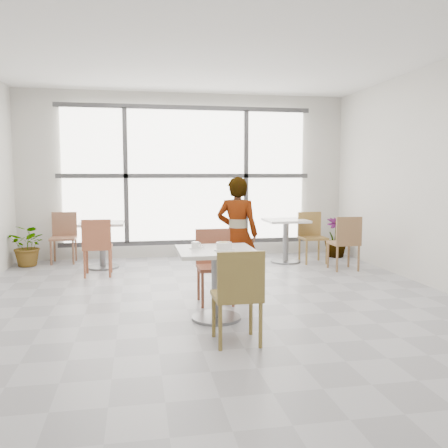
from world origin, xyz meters
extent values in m
plane|color=#9E9EA5|center=(0.00, 0.00, 0.00)|extent=(7.00, 7.00, 0.00)
plane|color=white|center=(0.00, 0.00, 3.00)|extent=(7.00, 7.00, 0.00)
plane|color=silver|center=(0.00, 3.50, 1.50)|extent=(6.00, 0.00, 6.00)
plane|color=silver|center=(0.00, -3.50, 1.50)|extent=(6.00, 0.00, 6.00)
cube|color=white|center=(0.00, 3.44, 1.50)|extent=(4.40, 0.04, 2.40)
cube|color=#3F3F42|center=(0.00, 3.41, 1.50)|extent=(4.60, 0.05, 0.08)
cube|color=#3F3F42|center=(-1.10, 3.41, 1.50)|extent=(0.08, 0.05, 2.40)
cube|color=#3F3F42|center=(1.10, 3.41, 1.50)|extent=(0.08, 0.05, 2.40)
cube|color=#3F3F42|center=(0.00, 3.41, 0.28)|extent=(4.60, 0.05, 0.08)
cube|color=#3F3F42|center=(0.00, 3.41, 2.72)|extent=(4.60, 0.05, 0.08)
cube|color=silver|center=(-0.11, -0.42, 0.73)|extent=(0.80, 0.80, 0.04)
cylinder|color=slate|center=(-0.11, -0.42, 0.35)|extent=(0.10, 0.10, 0.71)
cylinder|color=slate|center=(-0.11, -0.42, 0.01)|extent=(0.52, 0.52, 0.03)
cube|color=olive|center=(-0.04, -1.14, 0.43)|extent=(0.42, 0.42, 0.04)
cube|color=olive|center=(-0.04, -1.33, 0.66)|extent=(0.42, 0.04, 0.42)
cylinder|color=olive|center=(0.14, -0.96, 0.21)|extent=(0.04, 0.04, 0.41)
cylinder|color=olive|center=(0.14, -1.32, 0.21)|extent=(0.04, 0.04, 0.41)
cylinder|color=olive|center=(-0.22, -0.96, 0.21)|extent=(0.04, 0.04, 0.41)
cylinder|color=olive|center=(-0.22, -1.32, 0.21)|extent=(0.04, 0.04, 0.41)
cube|color=brown|center=(-0.01, 0.19, 0.43)|extent=(0.42, 0.42, 0.04)
cube|color=brown|center=(-0.01, 0.38, 0.66)|extent=(0.42, 0.04, 0.42)
cylinder|color=brown|center=(-0.19, 0.01, 0.21)|extent=(0.04, 0.04, 0.41)
cylinder|color=brown|center=(-0.19, 0.37, 0.21)|extent=(0.04, 0.04, 0.41)
cylinder|color=brown|center=(0.17, 0.01, 0.21)|extent=(0.04, 0.04, 0.41)
cylinder|color=brown|center=(0.17, 0.37, 0.21)|extent=(0.04, 0.04, 0.41)
cylinder|color=white|center=(-0.04, -0.51, 0.76)|extent=(0.21, 0.21, 0.01)
cylinder|color=white|center=(-0.04, -0.51, 0.80)|extent=(0.16, 0.16, 0.07)
torus|color=white|center=(-0.04, -0.51, 0.83)|extent=(0.16, 0.16, 0.01)
cylinder|color=beige|center=(-0.04, -0.51, 0.80)|extent=(0.14, 0.14, 0.05)
cylinder|color=beige|center=(-0.02, -0.48, 0.83)|extent=(0.03, 0.03, 0.02)
cylinder|color=beige|center=(0.00, -0.49, 0.83)|extent=(0.03, 0.03, 0.01)
cylinder|color=#F4E29E|center=(-0.01, -0.51, 0.82)|extent=(0.03, 0.03, 0.02)
cylinder|color=#F6E79F|center=(-0.04, -0.51, 0.84)|extent=(0.03, 0.03, 0.01)
cylinder|color=beige|center=(-0.02, -0.52, 0.83)|extent=(0.03, 0.03, 0.02)
cylinder|color=beige|center=(-0.06, -0.51, 0.84)|extent=(0.03, 0.03, 0.02)
cylinder|color=beige|center=(-0.06, -0.52, 0.83)|extent=(0.03, 0.03, 0.02)
cylinder|color=#F6EA9F|center=(-0.05, -0.49, 0.83)|extent=(0.03, 0.03, 0.01)
cylinder|color=#F7EA9F|center=(-0.05, -0.51, 0.83)|extent=(0.03, 0.03, 0.01)
cylinder|color=beige|center=(-0.04, -0.55, 0.83)|extent=(0.03, 0.03, 0.02)
cylinder|color=beige|center=(-0.08, -0.52, 0.83)|extent=(0.03, 0.03, 0.02)
cylinder|color=#F3E79C|center=(-0.06, -0.52, 0.82)|extent=(0.03, 0.03, 0.02)
cylinder|color=white|center=(-0.31, -0.32, 0.75)|extent=(0.13, 0.13, 0.01)
cylinder|color=white|center=(-0.31, -0.32, 0.79)|extent=(0.08, 0.08, 0.06)
torus|color=white|center=(-0.27, -0.32, 0.79)|extent=(0.05, 0.01, 0.05)
cylinder|color=black|center=(-0.31, -0.32, 0.81)|extent=(0.07, 0.07, 0.00)
cube|color=silver|center=(-0.26, -0.34, 0.76)|extent=(0.09, 0.05, 0.00)
sphere|color=silver|center=(-0.23, -0.33, 0.76)|extent=(0.02, 0.02, 0.02)
imported|color=black|center=(0.38, 0.79, 0.75)|extent=(0.64, 0.54, 1.50)
cube|color=silver|center=(-1.48, 2.64, 0.73)|extent=(0.70, 0.70, 0.04)
cylinder|color=slate|center=(-1.48, 2.64, 0.35)|extent=(0.10, 0.10, 0.71)
cylinder|color=slate|center=(-1.48, 2.64, 0.01)|extent=(0.52, 0.52, 0.03)
cube|color=white|center=(1.62, 2.58, 0.73)|extent=(0.70, 0.70, 0.04)
cylinder|color=slate|center=(1.62, 2.58, 0.35)|extent=(0.10, 0.10, 0.71)
cylinder|color=slate|center=(1.62, 2.58, 0.01)|extent=(0.52, 0.52, 0.03)
cube|color=#A5583B|center=(-1.51, 2.05, 0.43)|extent=(0.42, 0.42, 0.04)
cube|color=#A5583B|center=(-1.51, 1.86, 0.66)|extent=(0.42, 0.04, 0.42)
cylinder|color=#A5583B|center=(-1.33, 2.23, 0.21)|extent=(0.04, 0.04, 0.41)
cylinder|color=#A5583B|center=(-1.33, 1.87, 0.21)|extent=(0.04, 0.04, 0.41)
cylinder|color=#A5583B|center=(-1.69, 2.23, 0.21)|extent=(0.04, 0.04, 0.41)
cylinder|color=#A5583B|center=(-1.69, 1.87, 0.21)|extent=(0.04, 0.04, 0.41)
cube|color=#906046|center=(-2.17, 3.20, 0.43)|extent=(0.42, 0.42, 0.04)
cube|color=#906046|center=(-2.17, 3.39, 0.66)|extent=(0.42, 0.04, 0.42)
cylinder|color=#906046|center=(-2.35, 3.02, 0.21)|extent=(0.04, 0.04, 0.41)
cylinder|color=#906046|center=(-2.35, 3.38, 0.21)|extent=(0.04, 0.04, 0.41)
cylinder|color=#906046|center=(-1.99, 3.02, 0.21)|extent=(0.04, 0.04, 0.41)
cylinder|color=#906046|center=(-1.99, 3.38, 0.21)|extent=(0.04, 0.04, 0.41)
cube|color=olive|center=(2.33, 1.79, 0.43)|extent=(0.42, 0.42, 0.04)
cube|color=olive|center=(2.33, 1.60, 0.66)|extent=(0.42, 0.04, 0.42)
cylinder|color=olive|center=(2.51, 1.97, 0.21)|extent=(0.04, 0.04, 0.41)
cylinder|color=olive|center=(2.51, 1.61, 0.21)|extent=(0.04, 0.04, 0.41)
cylinder|color=olive|center=(2.15, 1.97, 0.21)|extent=(0.04, 0.04, 0.41)
cylinder|color=olive|center=(2.15, 1.61, 0.21)|extent=(0.04, 0.04, 0.41)
cube|color=olive|center=(2.07, 2.45, 0.43)|extent=(0.42, 0.42, 0.04)
cube|color=olive|center=(2.07, 2.64, 0.66)|extent=(0.42, 0.04, 0.42)
cylinder|color=olive|center=(1.89, 2.27, 0.21)|extent=(0.04, 0.04, 0.41)
cylinder|color=olive|center=(1.89, 2.63, 0.21)|extent=(0.04, 0.04, 0.41)
cylinder|color=olive|center=(2.25, 2.27, 0.21)|extent=(0.04, 0.04, 0.41)
cylinder|color=olive|center=(2.25, 2.63, 0.21)|extent=(0.04, 0.04, 0.41)
imported|color=#3A7834|center=(-2.70, 3.02, 0.35)|extent=(0.77, 0.72, 0.69)
imported|color=#427439|center=(2.70, 2.93, 0.36)|extent=(0.52, 0.52, 0.72)
camera|label=1|loc=(-0.91, -5.25, 1.53)|focal=38.02mm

